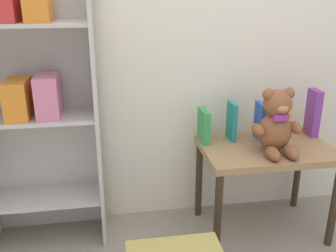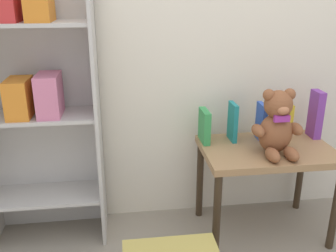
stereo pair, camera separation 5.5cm
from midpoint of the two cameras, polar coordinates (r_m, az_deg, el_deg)
The scene contains 9 objects.
wall_back at distance 2.13m, azimuth 7.60°, elevation 18.06°, with size 4.80×0.06×2.50m.
bookshelf_side at distance 2.01m, azimuth -18.59°, elevation 4.10°, with size 0.62×0.28×1.43m.
display_table at distance 2.11m, azimuth 15.47°, elevation -5.01°, with size 0.70×0.46×0.52m.
teddy_bear at distance 1.97m, azimuth 17.06°, elevation 0.16°, with size 0.26×0.24×0.34m.
book_standing_green at distance 2.07m, azimuth 6.34°, elevation -0.00°, with size 0.04×0.14×0.18m, color #33934C.
book_standing_teal at distance 2.11m, azimuth 10.56°, elevation 0.62°, with size 0.02×0.12×0.21m, color teal.
book_standing_blue at distance 2.15m, azimuth 14.73°, elevation 0.60°, with size 0.03×0.12×0.21m, color #2D51B7.
book_standing_yellow at distance 2.23m, azimuth 18.36°, elevation 0.83°, with size 0.02×0.11×0.20m, color gold.
book_standing_purple at distance 2.28m, azimuth 22.23°, elevation 1.67°, with size 0.04×0.11×0.27m, color purple.
Camera 2 is at (-0.52, -0.77, 1.32)m, focal length 40.00 mm.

